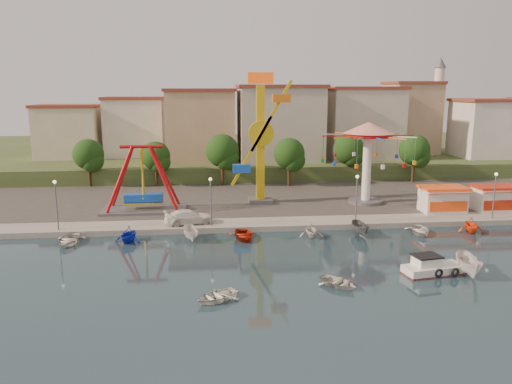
{
  "coord_description": "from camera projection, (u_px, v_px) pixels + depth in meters",
  "views": [
    {
      "loc": [
        -8.3,
        -39.26,
        15.09
      ],
      "look_at": [
        -3.03,
        14.0,
        4.0
      ],
      "focal_mm": 35.0,
      "sensor_mm": 36.0,
      "label": 1
    }
  ],
  "objects": [
    {
      "name": "tree_0",
      "position": [
        88.0,
        154.0,
        74.53
      ],
      "size": [
        4.6,
        4.6,
        7.19
      ],
      "color": "#382314",
      "rests_on": "quay_deck"
    },
    {
      "name": "lamp_post_0",
      "position": [
        57.0,
        206.0,
        51.84
      ],
      "size": [
        0.14,
        0.14,
        5.0
      ],
      "primitive_type": "cylinder",
      "color": "#59595E",
      "rests_on": "quay_deck"
    },
    {
      "name": "lamp_post_1",
      "position": [
        211.0,
        203.0,
        53.38
      ],
      "size": [
        0.14,
        0.14,
        5.0
      ],
      "primitive_type": "cylinder",
      "color": "#59595E",
      "rests_on": "quay_deck"
    },
    {
      "name": "tree_5",
      "position": [
        414.0,
        150.0,
        77.9
      ],
      "size": [
        4.83,
        4.83,
        7.54
      ],
      "color": "#382314",
      "rests_on": "quay_deck"
    },
    {
      "name": "cabin_motorboat",
      "position": [
        432.0,
        269.0,
        41.35
      ],
      "size": [
        5.29,
        2.77,
        1.77
      ],
      "rotation": [
        0.0,
        0.0,
        0.18
      ],
      "color": "white",
      "rests_on": "ground"
    },
    {
      "name": "moored_boat_6",
      "position": [
        420.0,
        230.0,
        52.94
      ],
      "size": [
        3.28,
        4.16,
        0.78
      ],
      "primitive_type": "imported",
      "rotation": [
        0.0,
        0.0,
        -0.17
      ],
      "color": "silver",
      "rests_on": "ground"
    },
    {
      "name": "rowboat_b",
      "position": [
        217.0,
        296.0,
        36.2
      ],
      "size": [
        4.16,
        3.87,
        0.7
      ],
      "primitive_type": "imported",
      "rotation": [
        0.0,
        0.0,
        -0.99
      ],
      "color": "silver",
      "rests_on": "ground"
    },
    {
      "name": "tree_4",
      "position": [
        349.0,
        149.0,
        78.7
      ],
      "size": [
        4.86,
        4.86,
        7.6
      ],
      "color": "#382314",
      "rests_on": "quay_deck"
    },
    {
      "name": "wave_swinger",
      "position": [
        368.0,
        144.0,
        63.13
      ],
      "size": [
        11.6,
        11.6,
        10.4
      ],
      "color": "#59595E",
      "rests_on": "quay_deck"
    },
    {
      "name": "moored_boat_2",
      "position": [
        191.0,
        233.0,
        50.55
      ],
      "size": [
        1.96,
        3.87,
        1.43
      ],
      "primitive_type": "imported",
      "rotation": [
        0.0,
        0.0,
        0.16
      ],
      "color": "silver",
      "rests_on": "ground"
    },
    {
      "name": "tree_3",
      "position": [
        289.0,
        154.0,
        74.86
      ],
      "size": [
        4.68,
        4.68,
        7.32
      ],
      "color": "#382314",
      "rests_on": "quay_deck"
    },
    {
      "name": "van",
      "position": [
        189.0,
        217.0,
        54.48
      ],
      "size": [
        5.61,
        3.16,
        1.53
      ],
      "primitive_type": "imported",
      "rotation": [
        0.0,
        0.0,
        1.77
      ],
      "color": "white",
      "rests_on": "quay_deck"
    },
    {
      "name": "building_2",
      "position": [
        207.0,
        125.0,
        90.21
      ],
      "size": [
        11.95,
        9.28,
        11.23
      ],
      "primitive_type": "cube",
      "color": "tan",
      "rests_on": "hill_terrace"
    },
    {
      "name": "building_5",
      "position": [
        426.0,
        124.0,
        92.53
      ],
      "size": [
        12.77,
        10.96,
        11.21
      ],
      "primitive_type": "cube",
      "color": "tan",
      "rests_on": "hill_terrace"
    },
    {
      "name": "pirate_ship_ride",
      "position": [
        143.0,
        180.0,
        59.66
      ],
      "size": [
        10.0,
        5.0,
        8.0
      ],
      "color": "#59595E",
      "rests_on": "quay_deck"
    },
    {
      "name": "building_0",
      "position": [
        54.0,
        127.0,
        81.98
      ],
      "size": [
        9.26,
        9.53,
        11.87
      ],
      "primitive_type": "cube",
      "color": "beige",
      "rests_on": "hill_terrace"
    },
    {
      "name": "moored_boat_0",
      "position": [
        68.0,
        240.0,
        49.45
      ],
      "size": [
        2.92,
        4.04,
        0.82
      ],
      "primitive_type": "imported",
      "rotation": [
        0.0,
        0.0,
        -0.02
      ],
      "color": "silver",
      "rests_on": "ground"
    },
    {
      "name": "ground",
      "position": [
        308.0,
        271.0,
        42.12
      ],
      "size": [
        200.0,
        200.0,
        0.0
      ],
      "primitive_type": "plane",
      "color": "#122632",
      "rests_on": "ground"
    },
    {
      "name": "moored_boat_1",
      "position": [
        128.0,
        234.0,
        49.93
      ],
      "size": [
        3.43,
        3.72,
        1.63
      ],
      "primitive_type": "imported",
      "rotation": [
        0.0,
        0.0,
        -0.29
      ],
      "color": "#162EC1",
      "rests_on": "ground"
    },
    {
      "name": "building_4",
      "position": [
        353.0,
        130.0,
        93.27
      ],
      "size": [
        10.75,
        9.23,
        9.24
      ],
      "primitive_type": "cube",
      "color": "beige",
      "rests_on": "hill_terrace"
    },
    {
      "name": "tree_1",
      "position": [
        156.0,
        156.0,
        74.84
      ],
      "size": [
        4.35,
        4.35,
        6.8
      ],
      "color": "#382314",
      "rests_on": "quay_deck"
    },
    {
      "name": "lamp_post_3",
      "position": [
        494.0,
        197.0,
        56.47
      ],
      "size": [
        0.14,
        0.14,
        5.0
      ],
      "primitive_type": "cylinder",
      "color": "#59595E",
      "rests_on": "quay_deck"
    },
    {
      "name": "booth_left",
      "position": [
        443.0,
        199.0,
        59.64
      ],
      "size": [
        5.4,
        3.78,
        3.08
      ],
      "color": "white",
      "rests_on": "quay_deck"
    },
    {
      "name": "moored_boat_3",
      "position": [
        243.0,
        235.0,
        51.13
      ],
      "size": [
        3.11,
        4.14,
        0.81
      ],
      "primitive_type": "imported",
      "rotation": [
        0.0,
        0.0,
        0.08
      ],
      "color": "#AE210D",
      "rests_on": "ground"
    },
    {
      "name": "minaret",
      "position": [
        438.0,
        102.0,
        95.66
      ],
      "size": [
        2.8,
        2.8,
        18.0
      ],
      "color": "silver",
      "rests_on": "hill_terrace"
    },
    {
      "name": "booth_mid",
      "position": [
        496.0,
        198.0,
        60.28
      ],
      "size": [
        5.4,
        3.78,
        3.08
      ],
      "color": "white",
      "rests_on": "quay_deck"
    },
    {
      "name": "hill_terrace",
      "position": [
        246.0,
        153.0,
        107.1
      ],
      "size": [
        200.0,
        60.0,
        3.0
      ],
      "primitive_type": "cube",
      "color": "#384C26",
      "rests_on": "ground"
    },
    {
      "name": "asphalt_pad",
      "position": [
        266.0,
        192.0,
        71.23
      ],
      "size": [
        90.0,
        28.0,
        0.01
      ],
      "primitive_type": "cube",
      "color": "#4C4944",
      "rests_on": "quay_deck"
    },
    {
      "name": "quay_deck",
      "position": [
        248.0,
        162.0,
        102.47
      ],
      "size": [
        200.0,
        100.0,
        0.6
      ],
      "primitive_type": "cube",
      "color": "#9E998E",
      "rests_on": "ground"
    },
    {
      "name": "lamp_post_2",
      "position": [
        356.0,
        200.0,
        54.92
      ],
      "size": [
        0.14,
        0.14,
        5.0
      ],
      "primitive_type": "cylinder",
      "color": "#59595E",
      "rests_on": "quay_deck"
    },
    {
      "name": "moored_boat_7",
      "position": [
        471.0,
        225.0,
        53.4
      ],
      "size": [
        3.18,
        3.52,
        1.64
      ],
      "primitive_type": "imported",
      "rotation": [
        0.0,
        0.0,
        -0.17
      ],
      "color": "#FA4C16",
      "rests_on": "ground"
    },
    {
      "name": "skiff",
      "position": [
        469.0,
        265.0,
        41.09
      ],
      "size": [
        2.55,
        4.57,
        1.67
      ],
      "primitive_type": "imported",
      "rotation": [
        0.0,
        0.0,
        -0.23
      ],
      "color": "silver",
      "rests_on": "ground"
    },
    {
      "name": "building_1",
      "position": [
        133.0,
        133.0,
        88.65
      ],
      "size": [
        12.33,
        9.01,
        8.63
      ],
      "primitive_type": "cube",
      "color": "silver",
      "rests_on": "hill_terrace"
    },
    {
      "name": "moored_boat_4",
      "position": [
        311.0,
        230.0,
        51.74
      ],
      "size": [
        2.61,
        2.97,
        1.48
      ],
      "primitive_type": "imported",
      "rotation": [
        0.0,
        0.0,
        -0.07
      ],
      "color": "silver",
      "rests_on": "ground"
    },
    {
      "name": "building_3",
      "position": [
        285.0,
        132.0,
        88.67
      ],
      "size": [
        12.59,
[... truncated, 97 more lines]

